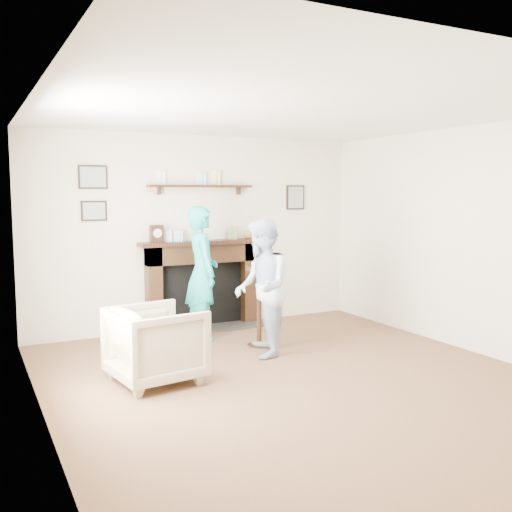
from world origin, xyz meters
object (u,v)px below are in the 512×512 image
at_px(man, 262,355).
at_px(pedestal_table, 259,291).
at_px(armchair, 157,381).
at_px(woman, 203,338).

relative_size(man, pedestal_table, 1.43).
xyz_separation_m(armchair, pedestal_table, (1.44, 0.69, 0.64)).
xyz_separation_m(armchair, woman, (0.98, 1.30, 0.00)).
bearing_deg(armchair, man, -83.56).
bearing_deg(woman, man, -156.56).
bearing_deg(pedestal_table, woman, 126.75).
height_order(armchair, pedestal_table, pedestal_table).
distance_m(man, pedestal_table, 0.76).
relative_size(armchair, woman, 0.49).
height_order(man, pedestal_table, pedestal_table).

